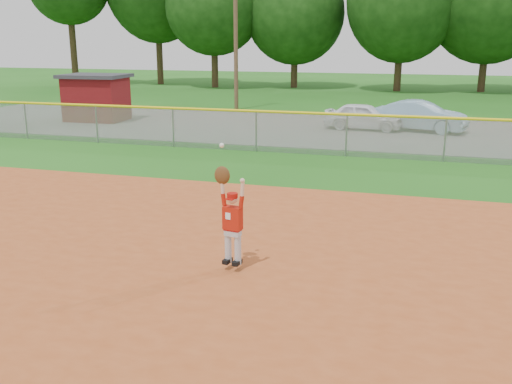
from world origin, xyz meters
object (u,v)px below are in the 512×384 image
at_px(car_white_a, 364,116).
at_px(car_blue, 420,116).
at_px(utility_shed, 96,97).
at_px(ballplayer, 231,216).

height_order(car_white_a, car_blue, car_blue).
bearing_deg(car_white_a, utility_shed, 98.68).
distance_m(car_blue, utility_shed, 15.81).
relative_size(car_white_a, utility_shed, 1.11).
xyz_separation_m(utility_shed, ballplayer, (12.68, -16.51, -0.16)).
distance_m(car_blue, ballplayer, 17.76).
bearing_deg(utility_shed, car_white_a, 3.05).
relative_size(car_blue, utility_shed, 1.27).
xyz_separation_m(car_blue, utility_shed, (-15.77, -0.98, 0.49)).
height_order(car_blue, ballplayer, ballplayer).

